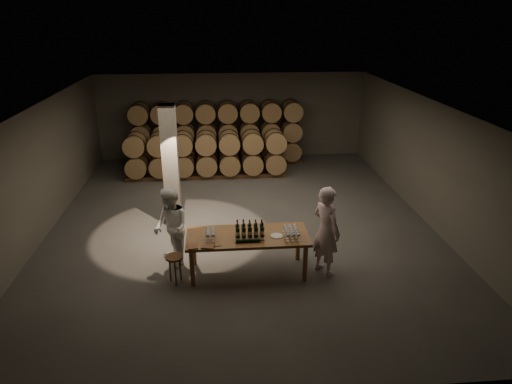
{
  "coord_description": "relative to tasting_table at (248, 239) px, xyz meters",
  "views": [
    {
      "loc": [
        -0.58,
        -11.14,
        5.37
      ],
      "look_at": [
        0.35,
        -0.55,
        1.1
      ],
      "focal_mm": 32.0,
      "sensor_mm": 36.0,
      "label": 1
    }
  ],
  "objects": [
    {
      "name": "bottle_cluster",
      "position": [
        0.05,
        -0.02,
        0.23
      ],
      "size": [
        0.61,
        0.24,
        0.35
      ],
      "color": "black",
      "rests_on": "tasting_table"
    },
    {
      "name": "glass_cluster_left",
      "position": [
        -0.78,
        -0.05,
        0.24
      ],
      "size": [
        0.2,
        0.42,
        0.19
      ],
      "color": "silver",
      "rests_on": "tasting_table"
    },
    {
      "name": "barrel_stack_front",
      "position": [
        -0.96,
        6.3,
        0.03
      ],
      "size": [
        5.48,
        0.95,
        1.57
      ],
      "color": "brown",
      "rests_on": "ground"
    },
    {
      "name": "notebook_near",
      "position": [
        -0.84,
        -0.45,
        0.12
      ],
      "size": [
        0.28,
        0.24,
        0.03
      ],
      "primitive_type": "cube",
      "rotation": [
        0.0,
        0.0,
        -0.2
      ],
      "color": "brown",
      "rests_on": "tasting_table"
    },
    {
      "name": "lying_bottles",
      "position": [
        -0.01,
        -0.32,
        0.14
      ],
      "size": [
        0.6,
        0.08,
        0.08
      ],
      "color": "black",
      "rests_on": "tasting_table"
    },
    {
      "name": "person_man",
      "position": [
        1.66,
        -0.13,
        0.21
      ],
      "size": [
        0.79,
        0.87,
        2.0
      ],
      "primitive_type": "imported",
      "rotation": [
        0.0,
        0.0,
        2.11
      ],
      "color": "silver",
      "rests_on": "ground"
    },
    {
      "name": "room",
      "position": [
        -1.8,
        2.7,
        0.8
      ],
      "size": [
        12.0,
        12.0,
        12.0
      ],
      "color": "#514E4C",
      "rests_on": "ground"
    },
    {
      "name": "pen",
      "position": [
        -0.64,
        -0.45,
        0.11
      ],
      "size": [
        0.15,
        0.04,
        0.01
      ],
      "primitive_type": "cylinder",
      "rotation": [
        0.0,
        1.57,
        0.19
      ],
      "color": "black",
      "rests_on": "tasting_table"
    },
    {
      "name": "stool",
      "position": [
        -1.54,
        -0.27,
        -0.29
      ],
      "size": [
        0.37,
        0.37,
        0.62
      ],
      "rotation": [
        0.0,
        0.0,
        0.1
      ],
      "color": "brown",
      "rests_on": "ground"
    },
    {
      "name": "plate",
      "position": [
        0.61,
        -0.1,
        0.11
      ],
      "size": [
        0.26,
        0.26,
        0.01
      ],
      "primitive_type": "cylinder",
      "color": "silver",
      "rests_on": "tasting_table"
    },
    {
      "name": "barrel_stack_back",
      "position": [
        -0.57,
        7.7,
        0.4
      ],
      "size": [
        6.26,
        0.95,
        2.31
      ],
      "color": "brown",
      "rests_on": "ground"
    },
    {
      "name": "person_woman",
      "position": [
        -1.65,
        0.48,
        0.12
      ],
      "size": [
        1.0,
        1.09,
        1.83
      ],
      "primitive_type": "imported",
      "rotation": [
        0.0,
        0.0,
        -1.15
      ],
      "color": "white",
      "rests_on": "ground"
    },
    {
      "name": "tasting_table",
      "position": [
        0.0,
        0.0,
        0.0
      ],
      "size": [
        2.6,
        1.1,
        0.9
      ],
      "color": "brown",
      "rests_on": "ground"
    },
    {
      "name": "glass_cluster_right",
      "position": [
        0.92,
        -0.12,
        0.23
      ],
      "size": [
        0.31,
        0.53,
        0.18
      ],
      "color": "silver",
      "rests_on": "tasting_table"
    },
    {
      "name": "notebook_corner",
      "position": [
        -1.15,
        -0.41,
        0.12
      ],
      "size": [
        0.23,
        0.28,
        0.02
      ],
      "primitive_type": "cube",
      "rotation": [
        0.0,
        0.0,
        0.15
      ],
      "color": "brown",
      "rests_on": "tasting_table"
    }
  ]
}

